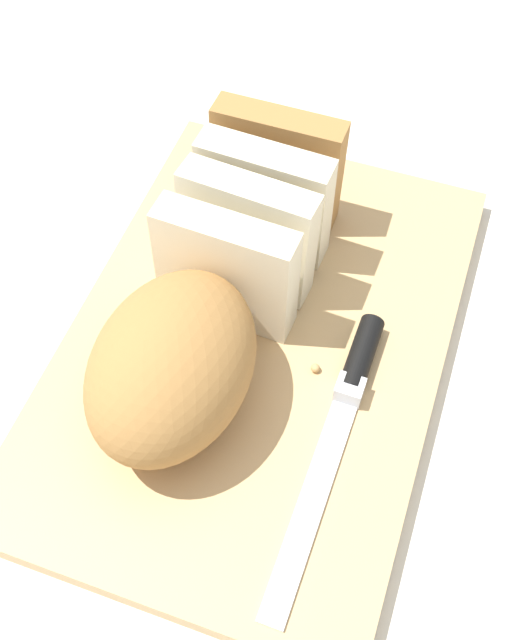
{
  "coord_description": "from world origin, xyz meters",
  "views": [
    {
      "loc": [
        -0.34,
        -0.12,
        0.59
      ],
      "look_at": [
        0.0,
        0.0,
        0.05
      ],
      "focal_mm": 44.46,
      "sensor_mm": 36.0,
      "label": 1
    }
  ],
  "objects": [
    {
      "name": "bread_loaf",
      "position": [
        -0.01,
        0.04,
        0.08
      ],
      "size": [
        0.33,
        0.13,
        0.11
      ],
      "rotation": [
        0.0,
        0.0,
        -0.04
      ],
      "color": "#A8753D",
      "rests_on": "cutting_board"
    },
    {
      "name": "cutting_board",
      "position": [
        0.0,
        0.0,
        0.01
      ],
      "size": [
        0.47,
        0.31,
        0.02
      ],
      "primitive_type": "cube",
      "rotation": [
        0.0,
        0.0,
        -0.01
      ],
      "color": "tan",
      "rests_on": "ground_plane"
    },
    {
      "name": "crumb_near_knife",
      "position": [
        0.0,
        0.03,
        0.02
      ],
      "size": [
        0.0,
        0.0,
        0.0
      ],
      "primitive_type": "sphere",
      "color": "tan",
      "rests_on": "cutting_board"
    },
    {
      "name": "crumb_stray_left",
      "position": [
        0.03,
        0.05,
        0.03
      ],
      "size": [
        0.01,
        0.01,
        0.01
      ],
      "primitive_type": "sphere",
      "color": "tan",
      "rests_on": "cutting_board"
    },
    {
      "name": "ground_plane",
      "position": [
        0.0,
        0.0,
        0.0
      ],
      "size": [
        3.0,
        3.0,
        0.0
      ],
      "primitive_type": "plane",
      "color": "silver"
    },
    {
      "name": "crumb_stray_right",
      "position": [
        0.03,
        0.05,
        0.03
      ],
      "size": [
        0.01,
        0.01,
        0.01
      ],
      "primitive_type": "sphere",
      "color": "tan",
      "rests_on": "cutting_board"
    },
    {
      "name": "bread_knife",
      "position": [
        -0.03,
        -0.09,
        0.03
      ],
      "size": [
        0.26,
        0.03,
        0.02
      ],
      "rotation": [
        0.0,
        0.0,
        3.12
      ],
      "color": "silver",
      "rests_on": "cutting_board"
    },
    {
      "name": "crumb_near_loaf",
      "position": [
        -0.01,
        -0.06,
        0.03
      ],
      "size": [
        0.01,
        0.01,
        0.01
      ],
      "primitive_type": "sphere",
      "color": "tan",
      "rests_on": "cutting_board"
    }
  ]
}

